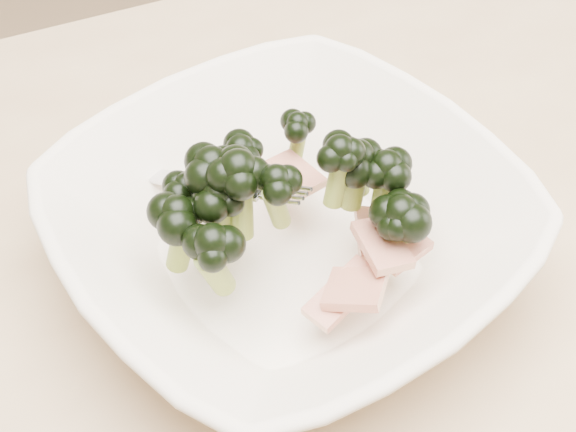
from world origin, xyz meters
The scene contains 2 objects.
dining_table centered at (0.00, 0.00, 0.65)m, with size 1.20×0.80×0.75m.
broccoli_dish centered at (-0.06, 0.03, 0.79)m, with size 0.37×0.37×0.13m.
Camera 1 is at (-0.21, -0.30, 1.20)m, focal length 50.00 mm.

